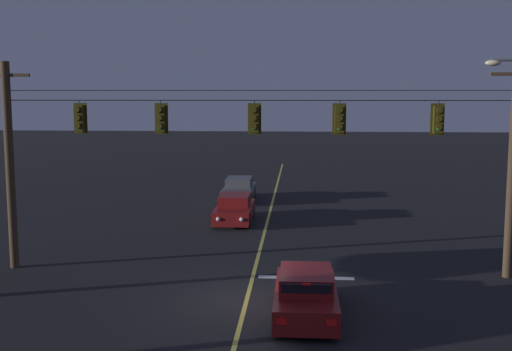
# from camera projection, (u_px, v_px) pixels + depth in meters

# --- Properties ---
(ground_plane) EXTENTS (180.00, 180.00, 0.00)m
(ground_plane) POSITION_uv_depth(u_px,v_px,m) (247.00, 300.00, 19.95)
(ground_plane) COLOR black
(lane_centre_stripe) EXTENTS (0.14, 60.00, 0.01)m
(lane_centre_stripe) POSITION_uv_depth(u_px,v_px,m) (264.00, 235.00, 29.05)
(lane_centre_stripe) COLOR #D1C64C
(lane_centre_stripe) RESTS_ON ground
(stop_bar_paint) EXTENTS (3.40, 0.36, 0.01)m
(stop_bar_paint) POSITION_uv_depth(u_px,v_px,m) (306.00, 278.00, 22.39)
(stop_bar_paint) COLOR silver
(stop_bar_paint) RESTS_ON ground
(signal_span_assembly) EXTENTS (19.88, 0.32, 7.66)m
(signal_span_assembly) POSITION_uv_depth(u_px,v_px,m) (254.00, 164.00, 22.61)
(signal_span_assembly) COLOR #423021
(signal_span_assembly) RESTS_ON ground
(traffic_light_leftmost) EXTENTS (0.48, 0.41, 1.22)m
(traffic_light_leftmost) POSITION_uv_depth(u_px,v_px,m) (79.00, 118.00, 22.82)
(traffic_light_leftmost) COLOR black
(traffic_light_left_inner) EXTENTS (0.48, 0.41, 1.22)m
(traffic_light_left_inner) POSITION_uv_depth(u_px,v_px,m) (160.00, 119.00, 22.62)
(traffic_light_left_inner) COLOR black
(traffic_light_centre) EXTENTS (0.48, 0.41, 1.22)m
(traffic_light_centre) POSITION_uv_depth(u_px,v_px,m) (254.00, 119.00, 22.38)
(traffic_light_centre) COLOR black
(traffic_light_right_inner) EXTENTS (0.48, 0.41, 1.22)m
(traffic_light_right_inner) POSITION_uv_depth(u_px,v_px,m) (339.00, 119.00, 22.17)
(traffic_light_right_inner) COLOR black
(traffic_light_rightmost) EXTENTS (0.48, 0.41, 1.22)m
(traffic_light_rightmost) POSITION_uv_depth(u_px,v_px,m) (438.00, 119.00, 21.93)
(traffic_light_rightmost) COLOR black
(car_waiting_near_lane) EXTENTS (1.80, 4.33, 1.39)m
(car_waiting_near_lane) POSITION_uv_depth(u_px,v_px,m) (306.00, 295.00, 18.46)
(car_waiting_near_lane) COLOR maroon
(car_waiting_near_lane) RESTS_ON ground
(car_oncoming_lead) EXTENTS (1.80, 4.42, 1.39)m
(car_oncoming_lead) POSITION_uv_depth(u_px,v_px,m) (235.00, 209.00, 32.11)
(car_oncoming_lead) COLOR maroon
(car_oncoming_lead) RESTS_ON ground
(car_oncoming_trailing) EXTENTS (1.80, 4.42, 1.39)m
(car_oncoming_trailing) POSITION_uv_depth(u_px,v_px,m) (239.00, 190.00, 38.58)
(car_oncoming_trailing) COLOR #4C4C51
(car_oncoming_trailing) RESTS_ON ground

